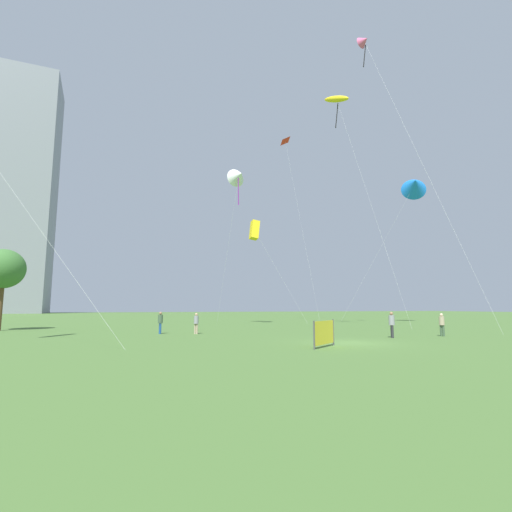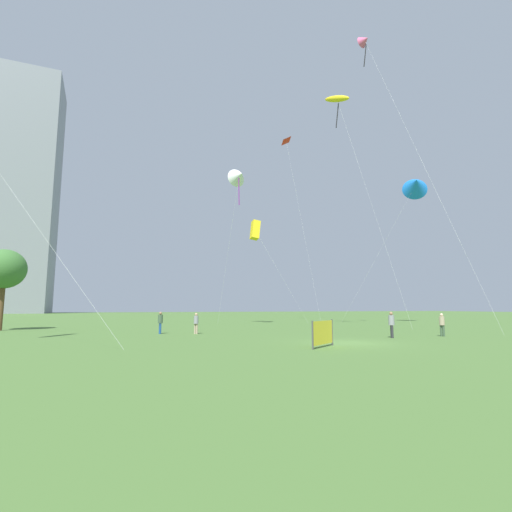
# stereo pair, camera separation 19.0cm
# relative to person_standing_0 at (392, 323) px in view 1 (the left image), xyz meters

# --- Properties ---
(ground) EXTENTS (280.00, 280.00, 0.00)m
(ground) POSITION_rel_person_standing_0_xyz_m (-4.77, -2.16, -0.99)
(ground) COLOR #476B30
(person_standing_0) EXTENTS (0.38, 0.38, 1.71)m
(person_standing_0) POSITION_rel_person_standing_0_xyz_m (0.00, 0.00, 0.00)
(person_standing_0) COLOR #2D2D33
(person_standing_0) RESTS_ON ground
(person_standing_1) EXTENTS (0.35, 0.35, 1.57)m
(person_standing_1) POSITION_rel_person_standing_0_xyz_m (-11.65, 7.90, -0.08)
(person_standing_1) COLOR tan
(person_standing_1) RESTS_ON ground
(person_standing_2) EXTENTS (0.35, 0.35, 1.59)m
(person_standing_2) POSITION_rel_person_standing_0_xyz_m (4.20, -0.03, -0.07)
(person_standing_2) COLOR #3F593F
(person_standing_2) RESTS_ON ground
(person_standing_3) EXTENTS (0.37, 0.37, 1.66)m
(person_standing_3) POSITION_rel_person_standing_0_xyz_m (-14.21, 8.95, -0.03)
(person_standing_3) COLOR #1E478C
(person_standing_3) RESTS_ON ground
(kite_flying_0) EXTENTS (5.10, 6.79, 25.46)m
(kite_flying_0) POSITION_rel_person_standing_0_xyz_m (4.11, 12.65, 23.51)
(kite_flying_0) COLOR silver
(kite_flying_0) RESTS_ON ground
(kite_flying_1) EXTENTS (2.47, 6.37, 18.40)m
(kite_flying_1) POSITION_rel_person_standing_0_xyz_m (-4.85, 19.91, 16.25)
(kite_flying_1) COLOR silver
(kite_flying_1) RESTS_ON ground
(kite_flying_2) EXTENTS (6.79, 2.39, 12.61)m
(kite_flying_2) POSITION_rel_person_standing_0_xyz_m (-2.18, 21.90, 10.34)
(kite_flying_2) COLOR silver
(kite_flying_2) RESTS_ON ground
(kite_flying_3) EXTENTS (3.79, 11.78, 31.56)m
(kite_flying_3) POSITION_rel_person_standing_0_xyz_m (6.69, 10.86, 29.82)
(kite_flying_3) COLOR silver
(kite_flying_3) RESTS_ON ground
(kite_flying_5) EXTENTS (3.96, 4.46, 26.88)m
(kite_flying_5) POSITION_rel_person_standing_0_xyz_m (4.83, 28.15, 25.10)
(kite_flying_5) COLOR silver
(kite_flying_5) RESTS_ON ground
(kite_flying_6) EXTENTS (8.14, 10.54, 19.05)m
(kite_flying_6) POSITION_rel_person_standing_0_xyz_m (17.15, 16.05, 16.31)
(kite_flying_6) COLOR silver
(kite_flying_6) RESTS_ON ground
(park_tree_0) EXTENTS (3.58, 3.58, 7.11)m
(park_tree_0) POSITION_rel_person_standing_0_xyz_m (-27.08, 17.49, 4.33)
(park_tree_0) COLOR brown
(park_tree_0) RESTS_ON ground
(distant_highrise_0) EXTENTS (24.48, 23.09, 81.12)m
(distant_highrise_0) POSITION_rel_person_standing_0_xyz_m (-52.77, 122.87, 39.57)
(distant_highrise_0) COLOR gray
(distant_highrise_0) RESTS_ON ground
(event_banner) EXTENTS (2.04, 1.63, 1.38)m
(event_banner) POSITION_rel_person_standing_0_xyz_m (-7.22, -3.84, -0.26)
(event_banner) COLOR #4C4C4C
(event_banner) RESTS_ON ground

